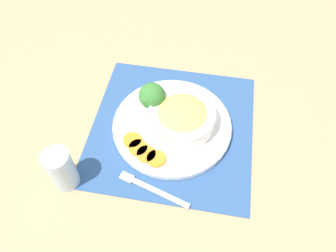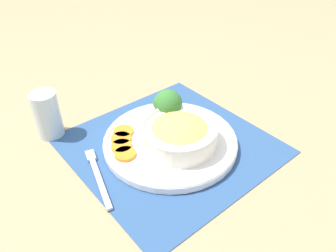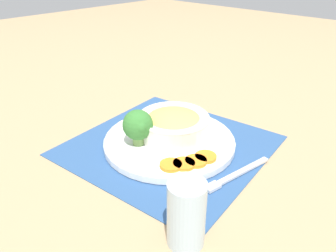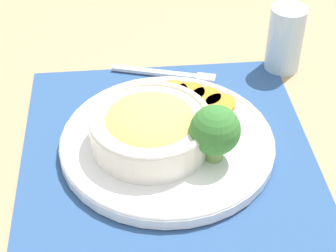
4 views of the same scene
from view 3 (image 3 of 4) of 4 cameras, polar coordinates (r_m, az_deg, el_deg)
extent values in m
plane|color=tan|center=(0.80, 0.24, -3.47)|extent=(4.00, 4.00, 0.00)
cube|color=#2D5184|center=(0.80, 0.24, -3.35)|extent=(0.48, 0.48, 0.00)
cylinder|color=white|center=(0.80, 0.24, -2.74)|extent=(0.32, 0.32, 0.02)
torus|color=white|center=(0.79, 0.24, -2.24)|extent=(0.31, 0.31, 0.01)
cylinder|color=silver|center=(0.80, 0.95, 0.04)|extent=(0.17, 0.17, 0.05)
torus|color=silver|center=(0.79, 0.96, 1.54)|extent=(0.18, 0.18, 0.01)
ellipsoid|color=#E0B75B|center=(0.80, 0.96, 0.79)|extent=(0.14, 0.14, 0.05)
cylinder|color=#759E51|center=(0.77, -5.16, -2.33)|extent=(0.03, 0.03, 0.02)
sphere|color=#387A33|center=(0.75, -5.28, 0.20)|extent=(0.07, 0.07, 0.07)
sphere|color=#387A33|center=(0.73, -4.79, -0.16)|extent=(0.03, 0.03, 0.03)
sphere|color=#387A33|center=(0.77, -5.79, 1.04)|extent=(0.03, 0.03, 0.03)
cylinder|color=orange|center=(0.69, 0.50, -6.81)|extent=(0.05, 0.05, 0.01)
cylinder|color=orange|center=(0.70, 2.80, -6.61)|extent=(0.05, 0.05, 0.01)
cylinder|color=orange|center=(0.71, 4.88, -6.11)|extent=(0.05, 0.05, 0.01)
cylinder|color=orange|center=(0.72, 6.58, -5.35)|extent=(0.05, 0.05, 0.01)
cylinder|color=silver|center=(0.53, 3.22, -15.03)|extent=(0.06, 0.06, 0.12)
cylinder|color=silver|center=(0.54, 3.16, -16.65)|extent=(0.05, 0.05, 0.07)
cube|color=silver|center=(0.71, 12.22, -8.01)|extent=(0.04, 0.18, 0.01)
cube|color=silver|center=(0.67, 7.73, -10.45)|extent=(0.03, 0.04, 0.01)
camera|label=1|loc=(0.70, 61.28, 42.56)|focal=35.00mm
camera|label=2|loc=(1.01, 40.85, 27.11)|focal=35.00mm
camera|label=4|loc=(1.20, -26.95, 32.57)|focal=60.00mm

